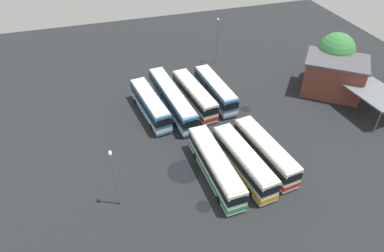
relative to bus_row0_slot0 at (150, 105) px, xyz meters
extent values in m
plane|color=black|center=(7.46, 6.02, -1.90)|extent=(96.76, 96.76, 0.00)
cube|color=teal|center=(-0.01, 0.00, -0.02)|extent=(11.97, 4.09, 3.16)
cube|color=beige|center=(-0.01, 0.00, 1.63)|extent=(11.48, 3.83, 0.14)
cube|color=black|center=(-0.01, 0.00, 0.49)|extent=(12.03, 4.13, 1.01)
cube|color=silver|center=(-0.01, 0.00, -0.90)|extent=(12.03, 4.13, 0.63)
cube|color=black|center=(5.82, 0.84, 0.59)|extent=(0.34, 1.99, 1.16)
cylinder|color=black|center=(3.44, 1.63, -1.40)|extent=(1.03, 0.44, 1.00)
cylinder|color=black|center=(3.76, -0.59, -1.40)|extent=(1.03, 0.44, 1.00)
cylinder|color=black|center=(-3.77, 0.59, -1.40)|extent=(1.03, 0.44, 1.00)
cylinder|color=black|center=(-3.45, -1.63, -1.40)|extent=(1.03, 0.44, 1.00)
cube|color=teal|center=(-0.57, 3.62, -0.02)|extent=(15.91, 4.08, 3.16)
cube|color=beige|center=(-0.57, 3.62, 1.63)|extent=(15.27, 3.82, 0.14)
cube|color=black|center=(-0.57, 3.62, 0.49)|extent=(16.00, 4.12, 1.01)
cube|color=silver|center=(-0.57, 3.62, -0.90)|extent=(16.00, 4.12, 0.63)
cube|color=black|center=(7.27, 4.44, 0.59)|extent=(0.27, 1.99, 1.16)
cube|color=#47474C|center=(-2.29, 3.43, -0.02)|extent=(1.16, 2.57, 3.03)
cylinder|color=black|center=(4.16, 5.24, -1.40)|extent=(1.03, 0.40, 1.00)
cylinder|color=black|center=(4.40, 3.01, -1.40)|extent=(1.03, 0.40, 1.00)
cylinder|color=black|center=(-5.54, 4.22, -1.40)|extent=(1.03, 0.40, 1.00)
cylinder|color=black|center=(-5.31, 1.99, -1.40)|extent=(1.03, 0.40, 1.00)
cube|color=silver|center=(-0.64, 7.35, -0.02)|extent=(12.29, 3.98, 3.16)
cube|color=beige|center=(-0.64, 7.35, 1.63)|extent=(11.78, 3.73, 0.14)
cube|color=black|center=(-0.64, 7.35, 0.49)|extent=(12.35, 4.03, 1.01)
cube|color=red|center=(-0.64, 7.35, -0.90)|extent=(12.35, 4.03, 0.63)
cube|color=black|center=(5.36, 8.13, 0.59)|extent=(0.32, 1.99, 1.16)
cylinder|color=black|center=(2.93, 8.95, -1.40)|extent=(1.03, 0.43, 1.00)
cylinder|color=black|center=(3.22, 6.72, -1.40)|extent=(1.03, 0.43, 1.00)
cylinder|color=black|center=(-4.49, 7.98, -1.40)|extent=(1.03, 0.43, 1.00)
cylinder|color=black|center=(-4.20, 5.75, -1.40)|extent=(1.03, 0.43, 1.00)
cube|color=teal|center=(-1.01, 11.04, -0.02)|extent=(11.95, 3.40, 3.16)
cube|color=beige|center=(-1.01, 11.04, 1.63)|extent=(11.46, 3.17, 0.14)
cube|color=black|center=(-1.01, 11.04, 0.49)|extent=(12.01, 3.45, 1.01)
cube|color=silver|center=(-1.01, 11.04, -0.90)|extent=(12.01, 3.45, 0.63)
cube|color=black|center=(4.88, 11.53, 0.59)|extent=(0.23, 2.00, 1.16)
cylinder|color=black|center=(2.54, 12.46, -1.40)|extent=(1.02, 0.38, 1.00)
cylinder|color=black|center=(2.72, 10.23, -1.40)|extent=(1.02, 0.38, 1.00)
cylinder|color=black|center=(-4.74, 11.86, -1.40)|extent=(1.02, 0.38, 1.00)
cylinder|color=black|center=(-4.56, 9.62, -1.40)|extent=(1.02, 0.38, 1.00)
cube|color=silver|center=(15.54, 4.98, -0.02)|extent=(12.81, 3.04, 3.16)
cube|color=beige|center=(15.54, 4.98, 1.63)|extent=(12.29, 2.82, 0.14)
cube|color=black|center=(15.54, 4.98, 0.49)|extent=(12.88, 3.07, 1.01)
cube|color=#2D8C4C|center=(15.54, 4.98, -0.90)|extent=(12.88, 3.07, 0.63)
cube|color=black|center=(21.90, 5.28, 0.59)|extent=(0.15, 2.00, 1.16)
cylinder|color=black|center=(19.42, 6.28, -1.40)|extent=(1.01, 0.35, 1.00)
cylinder|color=black|center=(19.53, 4.04, -1.40)|extent=(1.01, 0.35, 1.00)
cylinder|color=black|center=(11.55, 5.91, -1.40)|extent=(1.01, 0.35, 1.00)
cylinder|color=black|center=(11.65, 3.67, -1.40)|extent=(1.01, 0.35, 1.00)
cube|color=silver|center=(15.77, 8.65, -0.02)|extent=(12.07, 3.90, 3.16)
cube|color=beige|center=(15.77, 8.65, 1.63)|extent=(11.57, 3.65, 0.14)
cube|color=black|center=(15.77, 8.65, 0.49)|extent=(12.13, 3.95, 1.01)
cube|color=orange|center=(15.77, 8.65, -0.90)|extent=(12.13, 3.95, 0.63)
cube|color=black|center=(21.66, 9.39, 0.59)|extent=(0.31, 1.99, 1.16)
cylinder|color=black|center=(19.28, 10.22, -1.40)|extent=(1.03, 0.42, 1.00)
cylinder|color=black|center=(19.56, 7.99, -1.40)|extent=(1.03, 0.42, 1.00)
cylinder|color=black|center=(11.98, 9.30, -1.40)|extent=(1.03, 0.42, 1.00)
cylinder|color=black|center=(12.26, 7.07, -1.40)|extent=(1.03, 0.42, 1.00)
cube|color=silver|center=(14.92, 12.07, -0.02)|extent=(11.86, 3.95, 3.16)
cube|color=beige|center=(14.92, 12.07, 1.63)|extent=(11.37, 3.69, 0.14)
cube|color=black|center=(14.92, 12.07, 0.49)|extent=(11.92, 3.99, 1.01)
cube|color=red|center=(14.92, 12.07, -0.90)|extent=(11.92, 3.99, 0.63)
cube|color=black|center=(20.70, 12.84, 0.59)|extent=(0.32, 1.99, 1.16)
cylinder|color=black|center=(18.35, 13.66, -1.40)|extent=(1.03, 0.43, 1.00)
cylinder|color=black|center=(18.64, 11.43, -1.40)|extent=(1.03, 0.43, 1.00)
cylinder|color=black|center=(11.19, 12.71, -1.40)|extent=(1.03, 0.43, 1.00)
cylinder|color=black|center=(11.49, 10.49, -1.40)|extent=(1.03, 0.43, 1.00)
cube|color=brown|center=(2.54, 30.74, 1.04)|extent=(11.09, 11.48, 5.87)
cube|color=#4C4C51|center=(2.54, 30.74, 4.15)|extent=(11.75, 12.17, 0.36)
cube|color=black|center=(-0.31, 27.11, -0.80)|extent=(1.45, 1.16, 2.20)
cube|color=slate|center=(9.81, 32.97, 1.87)|extent=(9.00, 6.89, 0.20)
cylinder|color=#59595B|center=(13.99, 30.49, -0.06)|extent=(0.20, 0.20, 3.67)
cylinder|color=#59595B|center=(5.63, 35.45, -0.06)|extent=(0.20, 0.20, 3.67)
cylinder|color=#59595B|center=(6.09, 29.85, -0.06)|extent=(0.20, 0.20, 3.67)
cylinder|color=slate|center=(16.28, -7.09, 2.03)|extent=(0.16, 0.16, 7.86)
cube|color=silver|center=(16.28, -7.09, 6.14)|extent=(0.56, 0.28, 0.20)
cylinder|color=slate|center=(-13.25, 15.86, 2.39)|extent=(0.16, 0.16, 8.57)
cube|color=silver|center=(-13.25, 15.86, 6.85)|extent=(0.56, 0.28, 0.20)
cylinder|color=brown|center=(-0.94, 32.93, -0.35)|extent=(0.44, 0.44, 3.10)
sphere|color=#387A3D|center=(-0.94, 32.93, 3.86)|extent=(6.25, 6.25, 6.25)
cylinder|color=black|center=(13.43, 1.49, -1.90)|extent=(4.24, 4.24, 0.01)
cylinder|color=black|center=(3.02, 14.83, -1.90)|extent=(1.63, 1.63, 0.01)
cylinder|color=black|center=(19.55, 2.09, -1.90)|extent=(1.80, 1.80, 0.01)
camera|label=1|loc=(43.83, -6.84, 30.29)|focal=32.38mm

